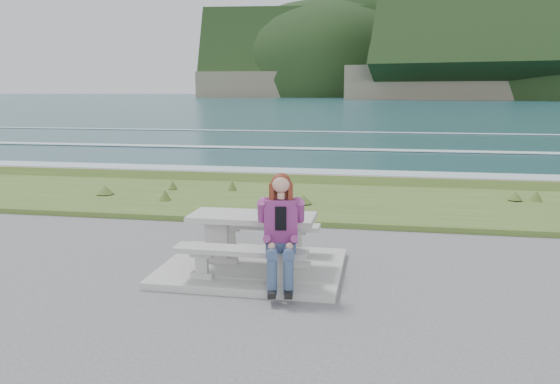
{
  "coord_description": "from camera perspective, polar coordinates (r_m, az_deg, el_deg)",
  "views": [
    {
      "loc": [
        1.78,
        -7.48,
        2.6
      ],
      "look_at": [
        0.19,
        1.2,
        0.97
      ],
      "focal_mm": 35.0,
      "sensor_mm": 36.0,
      "label": 1
    }
  ],
  "objects": [
    {
      "name": "picnic_table",
      "position": [
        7.92,
        -2.91,
        -3.54
      ],
      "size": [
        1.8,
        0.75,
        0.75
      ],
      "color": "gray",
      "rests_on": "concrete_slab"
    },
    {
      "name": "bench_seaward",
      "position": [
        8.64,
        -1.83,
        -3.94
      ],
      "size": [
        1.8,
        0.35,
        0.45
      ],
      "color": "gray",
      "rests_on": "concrete_slab"
    },
    {
      "name": "ocean",
      "position": [
        32.9,
        7.22,
        2.82
      ],
      "size": [
        1600.0,
        1600.0,
        0.09
      ],
      "color": "#1B434D",
      "rests_on": "ground"
    },
    {
      "name": "concrete_slab",
      "position": [
        8.1,
        -2.87,
        -7.89
      ],
      "size": [
        2.6,
        2.1,
        0.1
      ],
      "primitive_type": "cube",
      "color": "gray",
      "rests_on": "ground"
    },
    {
      "name": "seated_woman",
      "position": [
        7.02,
        0.08,
        -5.71
      ],
      "size": [
        0.52,
        0.8,
        1.47
      ],
      "rotation": [
        0.0,
        0.0,
        0.16
      ],
      "color": "navy",
      "rests_on": "concrete_slab"
    },
    {
      "name": "grass_verge",
      "position": [
        12.87,
        2.23,
        -1.18
      ],
      "size": [
        160.0,
        4.5,
        0.22
      ],
      "primitive_type": "cube",
      "color": "#35531F",
      "rests_on": "ground"
    },
    {
      "name": "bench_landward",
      "position": [
        7.33,
        -4.16,
        -6.61
      ],
      "size": [
        1.8,
        0.35,
        0.45
      ],
      "color": "gray",
      "rests_on": "concrete_slab"
    },
    {
      "name": "shore_drop",
      "position": [
        15.7,
        3.75,
        0.93
      ],
      "size": [
        160.0,
        0.8,
        2.2
      ],
      "primitive_type": "cube",
      "color": "#68604E",
      "rests_on": "ground"
    }
  ]
}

